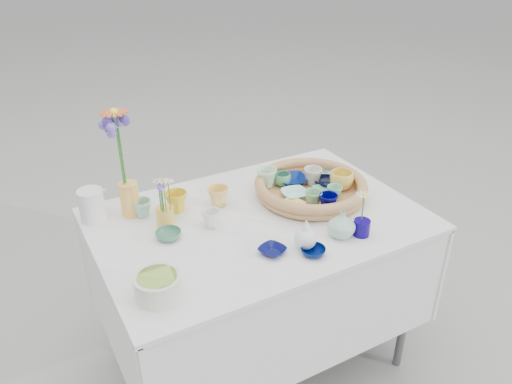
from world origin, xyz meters
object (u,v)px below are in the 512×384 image
wicker_tray (311,188)px  tall_vase_yellow (130,199)px  display_table (258,357)px  bud_vase_seafoam (342,224)px

wicker_tray → tall_vase_yellow: (-0.71, 0.22, 0.03)m
display_table → bud_vase_seafoam: size_ratio=11.78×
display_table → tall_vase_yellow: (-0.43, 0.27, 0.83)m
tall_vase_yellow → wicker_tray: bearing=-17.0°
display_table → tall_vase_yellow: tall_vase_yellow is taller
display_table → bud_vase_seafoam: bearing=-52.4°
display_table → wicker_tray: size_ratio=2.66×
tall_vase_yellow → display_table: bearing=-31.8°
display_table → wicker_tray: wicker_tray is taller
wicker_tray → bud_vase_seafoam: size_ratio=4.43×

